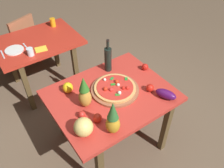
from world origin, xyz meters
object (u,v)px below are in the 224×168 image
Objects in this scene: wine_bottle at (108,59)px; tomato_beside_pepper at (150,88)px; background_table at (38,48)px; dinner_plate at (14,50)px; napkin_folded at (41,49)px; bell_pepper at (68,88)px; pineapple_left at (113,119)px; tomato_near_board at (82,115)px; display_table at (111,101)px; dining_chair at (21,40)px; melon at (83,127)px; pineapple_right at (85,94)px; pizza at (115,88)px; tomato_by_bottle at (145,67)px; fork_utensil at (3,54)px; eggplant at (166,94)px; drinking_glass_juice at (53,22)px; drinking_glass_water at (30,52)px; pizza_board at (115,90)px; tomato_at_corner at (97,118)px; knife_utensil at (26,47)px.

tomato_beside_pepper is at bearing -73.84° from wine_bottle.
tomato_beside_pepper is at bearing -69.69° from background_table.
napkin_folded is at bearing -29.63° from dinner_plate.
bell_pepper is at bearing -78.34° from dinner_plate.
pineapple_left is 0.33m from tomato_near_board.
display_table is 0.50m from pineapple_left.
dining_chair is 5.31× the size of melon.
pineapple_right is 1.11m from napkin_folded.
dining_chair is at bearing 99.95° from pizza.
dinner_plate is (-1.04, 1.17, -0.03)m from tomato_by_bottle.
dinner_plate is (-0.72, 0.94, -0.14)m from wine_bottle.
fork_utensil is (-0.38, -0.69, 0.28)m from dining_chair.
dinner_plate is at bearing 119.83° from eggplant.
drinking_glass_juice reaches higher than dining_chair.
pizza is 4.36× the size of drinking_glass_water.
display_table is at bearing -162.78° from pizza.
dinner_plate is (-0.64, -0.29, -0.05)m from drinking_glass_juice.
bell_pepper is 1.42× the size of tomato_beside_pepper.
wine_bottle is at bearing -52.79° from dinner_plate.
dinner_plate is (-0.86, 1.45, -0.03)m from tomato_beside_pepper.
drinking_glass_juice reaches higher than pizza_board.
wine_bottle is 2.07× the size of fork_utensil.
dinner_plate is (-0.24, -0.69, 0.28)m from dining_chair.
tomato_at_corner is at bearing -131.77° from wine_bottle.
pizza_board is 3.34× the size of napkin_folded.
pineapple_right is 1.29m from dinner_plate.
tomato_by_bottle is at bearing 11.27° from display_table.
drinking_glass_juice is (0.34, 0.22, 0.17)m from background_table.
background_table is 5.87× the size of knife_utensil.
background_table is 1.12m from wine_bottle.
pizza is at bearing -77.85° from background_table.
wine_bottle is 0.81m from pineapple_left.
background_table is 4.80× the size of dinner_plate.
wine_bottle is at bearing 145.35° from tomato_by_bottle.
tomato_by_bottle is 0.40× the size of fork_utensil.
eggplant is at bearing -27.64° from pineapple_right.
pineapple_right is 1.06m from drinking_glass_water.
melon is 0.84m from eggplant.
drinking_glass_juice is (-0.41, 1.46, 0.02)m from tomato_by_bottle.
napkin_folded is at bearing 105.91° from pizza.
pineapple_right is at bearing -79.34° from bell_pepper.
melon is 1.72× the size of drinking_glass_water.
drinking_glass_juice is at bearing 73.06° from melon.
wine_bottle is at bearing -51.66° from drinking_glass_water.
tomato_near_board is (-0.10, -0.10, -0.12)m from pineapple_right.
wine_bottle reaches higher than drinking_glass_juice.
eggplant is at bearing -17.93° from tomato_near_board.
drinking_glass_juice is at bearing 105.55° from tomato_by_bottle.
wine_bottle is 0.70m from tomato_near_board.
pineapple_right reaches higher than knife_utensil.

